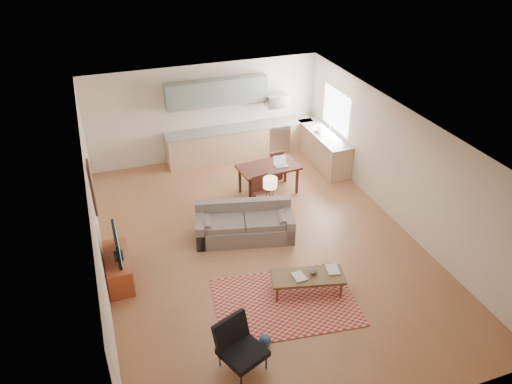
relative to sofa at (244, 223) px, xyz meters
name	(u,v)px	position (x,y,z in m)	size (l,w,h in m)	color
room	(261,191)	(0.25, -0.36, 0.97)	(9.00, 9.00, 9.00)	#925A39
kitchen_counter_back	(241,142)	(1.15, 3.82, 0.08)	(4.26, 0.64, 0.92)	tan
kitchen_counter_right	(323,148)	(3.18, 2.64, 0.08)	(0.64, 2.26, 0.92)	tan
kitchen_range	(276,137)	(2.25, 3.82, 0.07)	(0.62, 0.62, 0.90)	#A5A8AD
kitchen_microwave	(277,101)	(2.25, 3.84, 1.17)	(0.62, 0.40, 0.35)	#A5A8AD
upper_cabinets	(217,92)	(0.55, 3.97, 1.57)	(2.80, 0.34, 0.70)	slate
window_right	(336,110)	(3.48, 2.64, 1.17)	(0.02, 1.40, 1.05)	white
wall_art_left	(92,188)	(-2.96, 0.54, 1.17)	(0.06, 0.42, 1.10)	olive
triptych	(201,99)	(0.15, 4.11, 1.37)	(1.70, 0.04, 0.50)	beige
rug	(285,302)	(0.07, -2.20, -0.37)	(2.59, 1.79, 0.02)	maroon
sofa	(244,223)	(0.00, 0.00, 0.00)	(2.20, 0.96, 0.77)	#6A5D56
coffee_table	(307,284)	(0.56, -2.08, -0.18)	(1.38, 0.55, 0.41)	#50381D
book_a	(294,278)	(0.28, -2.07, 0.04)	(0.23, 0.30, 0.03)	#980811
book_b	(327,270)	(0.95, -2.06, 0.04)	(0.29, 0.35, 0.02)	navy
vase	(313,270)	(0.68, -2.05, 0.11)	(0.18, 0.18, 0.16)	black
armchair	(243,349)	(-1.13, -3.34, 0.03)	(0.73, 0.73, 0.84)	black
tv_credenza	(118,268)	(-2.75, -0.51, -0.10)	(0.47, 1.21, 0.56)	#95381E
tv	(117,244)	(-2.71, -0.51, 0.46)	(0.09, 0.93, 0.56)	black
console_table	(270,210)	(0.74, 0.40, -0.06)	(0.55, 0.37, 0.65)	#3E1E16
table_lamp	(270,188)	(0.74, 0.40, 0.52)	(0.31, 0.31, 0.52)	beige
dining_table	(268,179)	(1.18, 1.65, -0.01)	(1.48, 0.85, 0.75)	#3E1E16
dining_chair_near	(263,194)	(0.79, 0.97, 0.04)	(0.40, 0.42, 0.84)	#3E1E16
dining_chair_far	(273,164)	(1.56, 2.33, 0.04)	(0.40, 0.42, 0.84)	#3E1E16
laptop	(281,162)	(1.47, 1.55, 0.49)	(0.32, 0.24, 0.24)	#A5A8AD
soap_bottle	(319,129)	(3.08, 2.76, 0.63)	(0.11, 0.11, 0.19)	beige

